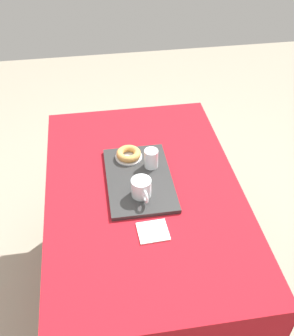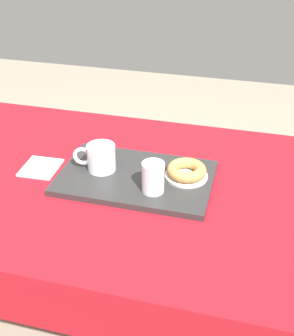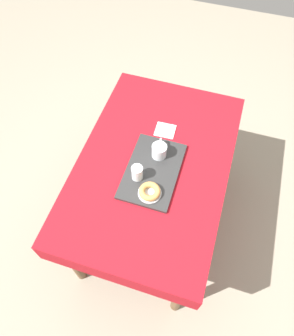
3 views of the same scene
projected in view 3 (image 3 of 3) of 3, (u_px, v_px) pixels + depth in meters
ground_plane at (152, 216)px, 2.48m from camera, size 6.00×6.00×0.00m
dining_table at (153, 173)px, 1.93m from camera, size 1.32×0.86×0.76m
serving_tray at (152, 171)px, 1.79m from camera, size 0.45×0.29×0.02m
tea_mug_left at (159, 151)px, 1.81m from camera, size 0.13×0.09×0.08m
water_glass_near at (137, 173)px, 1.73m from camera, size 0.06×0.06×0.09m
donut_plate_left at (150, 193)px, 1.70m from camera, size 0.13×0.13×0.01m
sugar_donut_left at (150, 191)px, 1.69m from camera, size 0.12×0.12×0.03m
paper_napkin at (165, 130)px, 1.96m from camera, size 0.11×0.12×0.01m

